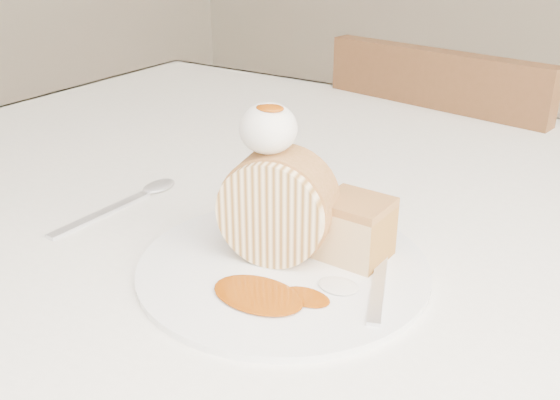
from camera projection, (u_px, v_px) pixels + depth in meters
The scene contains 10 objects.
table at pixel (372, 269), 0.74m from camera, with size 1.40×0.90×0.75m.
chair_far at pixel (444, 227), 1.23m from camera, with size 0.46×0.46×0.84m.
plate at pixel (283, 267), 0.57m from camera, with size 0.26×0.26×0.01m, color white.
roulade_slice at pixel (277, 207), 0.56m from camera, with size 0.10×0.10×0.05m, color #FAE1AE.
cake_chunk at pixel (355, 232), 0.57m from camera, with size 0.06×0.05×0.05m, color #A5693E.
whipped_cream at pixel (268, 128), 0.54m from camera, with size 0.05×0.05×0.04m, color silver.
caramel_drizzle at pixel (270, 102), 0.52m from camera, with size 0.03×0.02×0.01m, color #8A3A05.
caramel_pool at pixel (258, 295), 0.51m from camera, with size 0.08×0.05×0.00m, color #8A3A05, non-canonical shape.
fork at pixel (378, 286), 0.53m from camera, with size 0.02×0.16×0.00m, color silver.
spoon at pixel (101, 214), 0.67m from camera, with size 0.02×0.16×0.00m, color silver.
Camera 1 is at (0.26, -0.40, 1.04)m, focal length 40.00 mm.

